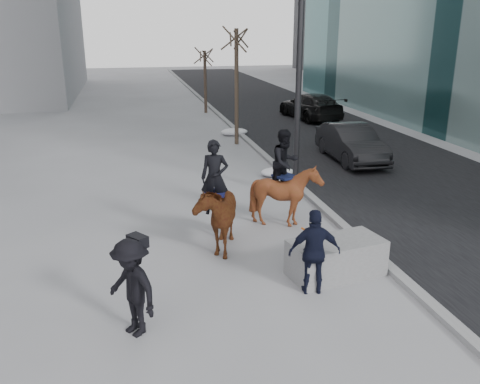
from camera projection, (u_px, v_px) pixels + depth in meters
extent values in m
plane|color=gray|center=(252.00, 275.00, 10.91)|extent=(120.00, 120.00, 0.00)
cube|color=black|center=(355.00, 152.00, 21.64)|extent=(8.00, 90.00, 0.01)
cube|color=gray|center=(265.00, 155.00, 20.79)|extent=(0.25, 90.00, 0.12)
cube|color=gray|center=(336.00, 258.00, 10.81)|extent=(2.13, 1.34, 0.79)
imported|color=black|center=(351.00, 143.00, 20.00)|extent=(1.66, 4.40, 1.43)
imported|color=black|center=(310.00, 106.00, 29.16)|extent=(2.71, 5.30, 1.47)
imported|color=#48170E|center=(216.00, 214.00, 12.02)|extent=(1.40, 2.18, 1.71)
imported|color=black|center=(215.00, 178.00, 11.90)|extent=(0.74, 0.58, 1.78)
cube|color=#10123C|center=(215.00, 193.00, 12.01)|extent=(0.60, 0.66, 0.06)
imported|color=#532C10|center=(286.00, 195.00, 13.41)|extent=(1.85, 1.94, 1.69)
imported|color=black|center=(285.00, 163.00, 13.28)|extent=(1.05, 0.95, 1.76)
cube|color=black|center=(285.00, 176.00, 13.40)|extent=(0.66, 0.70, 0.06)
imported|color=black|center=(315.00, 252.00, 9.95)|extent=(1.08, 0.59, 1.75)
cylinder|color=#D8580C|center=(303.00, 229.00, 10.37)|extent=(0.04, 0.18, 0.07)
imported|color=black|center=(132.00, 288.00, 8.59)|extent=(1.19, 1.30, 1.75)
cube|color=black|center=(138.00, 241.00, 8.62)|extent=(0.39, 0.42, 0.20)
cylinder|color=black|center=(300.00, 48.00, 14.61)|extent=(0.18, 0.18, 9.00)
ellipsoid|color=silver|center=(277.00, 172.00, 18.09)|extent=(1.20, 0.76, 0.31)
ellipsoid|color=silver|center=(234.00, 132.00, 24.92)|extent=(1.33, 0.84, 0.34)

